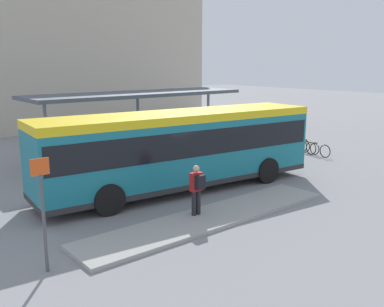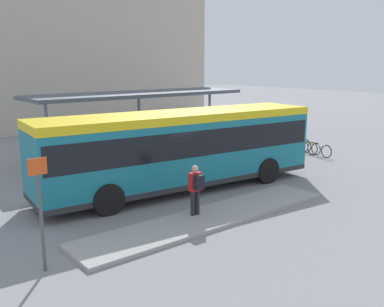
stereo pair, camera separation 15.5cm
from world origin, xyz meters
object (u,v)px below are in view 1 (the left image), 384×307
Objects in this scene: bicycle_yellow at (308,147)px; potted_planter_far_side at (208,145)px; pedestrian_waiting at (197,187)px; platform_sign at (43,210)px; potted_planter_near_shelter at (158,153)px; bicycle_white at (318,149)px; bicycle_blue at (298,144)px; city_bus at (181,145)px.

bicycle_yellow is 5.73m from potted_planter_far_side.
platform_sign is at bearing 97.20° from pedestrian_waiting.
pedestrian_waiting is 7.25m from potted_planter_near_shelter.
bicycle_white is at bearing -23.20° from potted_planter_near_shelter.
pedestrian_waiting is 9.33m from potted_planter_far_side.
bicycle_white is at bearing -37.58° from potted_planter_far_side.
bicycle_yellow is 17.10m from platform_sign.
potted_planter_far_side is at bearing -120.95° from bicycle_white.
bicycle_blue is at bearing -178.29° from bicycle_yellow.
bicycle_white is at bearing -3.95° from bicycle_blue.
city_bus is 3.38m from pedestrian_waiting.
platform_sign reaches higher than bicycle_white.
bicycle_yellow is 0.86× the size of bicycle_blue.
pedestrian_waiting is 11.61m from bicycle_white.
bicycle_yellow is at bearing 11.68° from city_bus.
platform_sign is (-6.71, -3.31, -0.25)m from city_bus.
pedestrian_waiting is at bearing -133.85° from potted_planter_far_side.
city_bus is 6.29m from potted_planter_far_side.
bicycle_blue is at bearing 17.01° from platform_sign.
potted_planter_far_side is (-4.95, 2.86, 0.33)m from bicycle_yellow.
city_bus reaches higher than pedestrian_waiting.
bicycle_blue is 5.45m from potted_planter_far_side.
platform_sign is at bearing -148.24° from potted_planter_far_side.
bicycle_blue is (0.31, 1.55, 0.02)m from bicycle_white.
bicycle_blue is 1.31× the size of potted_planter_near_shelter.
potted_planter_near_shelter is at bearing -22.74° from pedestrian_waiting.
pedestrian_waiting is 1.07× the size of bicycle_yellow.
pedestrian_waiting is 0.93× the size of bicycle_blue.
potted_planter_far_side is at bearing 2.68° from potted_planter_near_shelter.
city_bus reaches higher than bicycle_blue.
bicycle_white is at bearing 12.21° from platform_sign.
city_bus is at bearing -111.63° from potted_planter_near_shelter.
potted_planter_near_shelter is (-8.41, 1.92, 0.32)m from bicycle_blue.
potted_planter_far_side is at bearing 31.76° from platform_sign.
bicycle_white is at bearing 7.20° from city_bus.
platform_sign is at bearing -68.32° from bicycle_yellow.
pedestrian_waiting is 1.27× the size of potted_planter_far_side.
potted_planter_far_side reaches higher than bicycle_yellow.
bicycle_yellow is at bearing -68.95° from pedestrian_waiting.
potted_planter_near_shelter is at bearing 74.30° from city_bus.
pedestrian_waiting is 1.22× the size of potted_planter_near_shelter.
city_bus is 7.49m from platform_sign.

